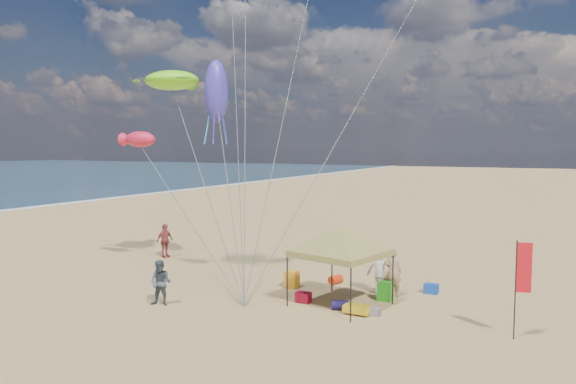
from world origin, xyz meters
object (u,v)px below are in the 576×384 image
Objects in this scene: cooler_red at (303,297)px; person_near_b at (161,283)px; person_near_a at (392,272)px; person_far_a at (165,241)px; canopy_tent at (341,228)px; chair_yellow at (292,279)px; person_near_c at (380,269)px; chair_green at (385,291)px; feather_flag at (522,274)px; cooler_blue at (431,289)px; beach_cart at (357,309)px.

person_near_b reaches higher than cooler_red.
person_far_a is (-12.62, 1.72, -0.07)m from person_near_a.
person_near_a is at bearing 56.48° from canopy_tent.
person_near_c is (3.49, 0.82, 0.61)m from chair_yellow.
person_near_a reaches higher than chair_green.
feather_flag reaches higher than cooler_blue.
chair_yellow is 0.39× the size of person_far_a.
person_near_a reaches higher than cooler_blue.
chair_green reaches higher than cooler_blue.
cooler_red is 1.00× the size of cooler_blue.
person_near_a is (-4.75, 2.88, -1.05)m from feather_flag.
canopy_tent is 3.09m from person_near_a.
beach_cart is 7.12m from person_near_b.
canopy_tent is at bearing 11.40° from person_near_b.
cooler_red is at bearing -167.80° from canopy_tent.
chair_yellow is 3.63m from person_near_c.
person_near_c is at bearing 69.41° from canopy_tent.
cooler_blue is at bearing 18.21° from chair_yellow.
person_near_c is (-0.46, 0.85, 0.61)m from chair_green.
person_far_a is (-9.92, 4.05, 0.70)m from cooler_red.
chair_yellow reaches higher than beach_cart.
person_near_a is at bearing 84.23° from chair_green.
chair_green is at bearing -92.04° from person_far_a.
feather_flag reaches higher than cooler_red.
canopy_tent is at bearing -133.58° from chair_green.
person_near_a is (1.35, 2.03, -1.89)m from canopy_tent.
canopy_tent is at bearing 139.86° from beach_cart.
canopy_tent is 6.84m from person_near_b.
cooler_blue is at bearing -83.83° from person_far_a.
person_far_a is at bearing 169.12° from chair_green.
cooler_blue is 2.15m from person_near_c.
beach_cart is 3.06m from person_near_c.
cooler_red is 3.65m from person_near_a.
cooler_red is 5.26m from person_near_b.
person_near_a reaches higher than beach_cart.
person_near_b is (-6.73, -2.23, 0.64)m from beach_cart.
chair_green is 1.00× the size of chair_yellow.
person_near_a is (4.01, 0.66, 0.61)m from chair_yellow.
canopy_tent is 7.72× the size of chair_yellow.
chair_yellow is 5.41m from person_near_b.
person_near_a reaches higher than chair_yellow.
feather_flag is 1.69× the size of person_far_a.
beach_cart is at bearing -40.14° from canopy_tent.
cooler_red is at bearing -139.41° from cooler_blue.
person_near_b is (-11.90, -2.16, -1.18)m from feather_flag.
cooler_red is 0.77× the size of chair_yellow.
cooler_blue is at bearing -141.54° from person_near_c.
canopy_tent is at bearing -130.07° from cooler_blue.
cooler_red is at bearing -103.35° from person_far_a.
cooler_blue is 10.43m from person_near_b.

